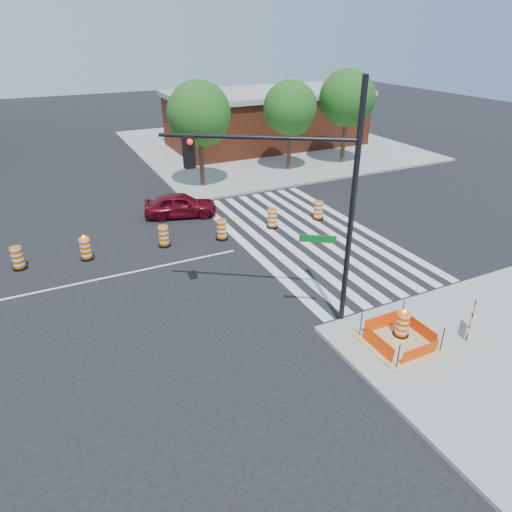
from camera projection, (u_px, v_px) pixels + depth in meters
name	position (u px, v px, depth m)	size (l,w,h in m)	color
ground	(77.00, 284.00, 18.73)	(120.00, 120.00, 0.00)	black
sidewalk_ne	(266.00, 145.00, 40.17)	(22.00, 22.00, 0.15)	gray
crosswalk_east	(305.00, 235.00, 23.02)	(6.75, 13.50, 0.01)	silver
lane_centerline	(77.00, 284.00, 18.73)	(14.00, 0.12, 0.01)	silver
excavation_pit	(399.00, 342.00, 14.95)	(2.20, 2.20, 0.90)	tan
brick_storefront	(266.00, 119.00, 39.16)	(16.50, 8.50, 4.60)	brown
red_coupe	(180.00, 205.00, 25.06)	(1.57, 3.91, 1.33)	#5C0715
signal_pole_se	(299.00, 186.00, 14.29)	(5.23, 3.50, 8.14)	black
pit_drum	(402.00, 325.00, 15.15)	(0.54, 0.54, 1.06)	black
barricade	(471.00, 319.00, 15.17)	(0.79, 0.57, 1.09)	#E35804
tree_north_c	(200.00, 117.00, 27.87)	(3.91, 3.91, 6.65)	#382314
tree_north_d	(290.00, 111.00, 31.37)	(3.69, 3.69, 6.27)	#382314
tree_north_e	(347.00, 101.00, 32.90)	(4.02, 4.02, 6.84)	#382314
median_drum_3	(18.00, 259.00, 19.69)	(0.60, 0.60, 1.02)	black
median_drum_4	(86.00, 249.00, 20.50)	(0.60, 0.60, 1.18)	black
median_drum_5	(164.00, 237.00, 21.74)	(0.60, 0.60, 1.02)	black
median_drum_6	(222.00, 230.00, 22.43)	(0.60, 0.60, 1.02)	black
median_drum_7	(272.00, 219.00, 23.72)	(0.60, 0.60, 1.02)	black
median_drum_8	(318.00, 211.00, 24.76)	(0.60, 0.60, 1.02)	black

